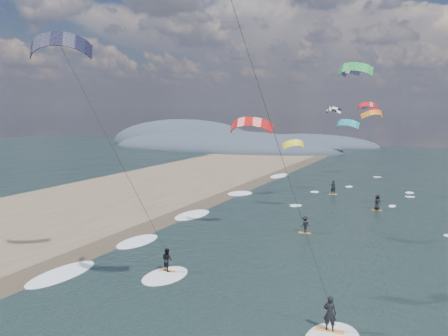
% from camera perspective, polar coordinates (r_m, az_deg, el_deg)
% --- Properties ---
extents(wet_sand_strip, '(3.00, 240.00, 0.00)m').
position_cam_1_polar(wet_sand_strip, '(40.02, -16.00, -9.53)').
color(wet_sand_strip, '#382D23').
rests_on(wet_sand_strip, ground).
extents(coastal_hills, '(80.00, 41.00, 15.00)m').
position_cam_1_polar(coastal_hills, '(140.14, -0.78, 2.45)').
color(coastal_hills, '#3D4756').
rests_on(coastal_hills, ground).
extents(kitesurfer_near_a, '(7.89, 8.55, 19.31)m').
position_cam_1_polar(kitesurfer_near_a, '(20.92, 1.06, 17.46)').
color(kitesurfer_near_a, orange).
rests_on(kitesurfer_near_a, ground).
extents(kitesurfer_near_b, '(6.99, 8.85, 15.95)m').
position_cam_1_polar(kitesurfer_near_b, '(31.06, -14.40, 5.08)').
color(kitesurfer_near_b, orange).
rests_on(kitesurfer_near_b, ground).
extents(far_kitesurfers, '(7.49, 21.70, 1.78)m').
position_cam_1_polar(far_kitesurfers, '(54.10, 13.12, -4.23)').
color(far_kitesurfers, orange).
rests_on(far_kitesurfers, ground).
extents(bg_kite_field, '(13.83, 76.44, 10.46)m').
position_cam_1_polar(bg_kite_field, '(75.47, 13.99, 7.03)').
color(bg_kite_field, orange).
rests_on(bg_kite_field, ground).
extents(shoreline_surf, '(2.40, 79.40, 0.11)m').
position_cam_1_polar(shoreline_surf, '(42.97, -10.69, -8.24)').
color(shoreline_surf, white).
rests_on(shoreline_surf, ground).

